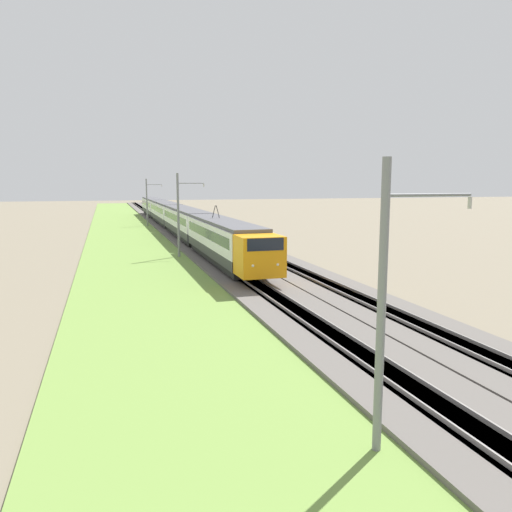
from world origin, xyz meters
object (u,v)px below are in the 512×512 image
at_px(passenger_train, 174,216).
at_px(catenary_mast_mid, 179,214).
at_px(catenary_mast_near, 384,306).
at_px(catenary_mast_far, 147,202).

distance_m(passenger_train, catenary_mast_mid, 25.16).
relative_size(catenary_mast_near, catenary_mast_far, 1.00).
bearing_deg(passenger_train, catenary_mast_near, -2.68).
distance_m(passenger_train, catenary_mast_far, 10.68).
distance_m(catenary_mast_near, catenary_mast_mid, 35.12).
height_order(passenger_train, catenary_mast_far, catenary_mast_far).
xyz_separation_m(catenary_mast_near, catenary_mast_far, (70.25, 0.00, 0.01)).
xyz_separation_m(passenger_train, catenary_mast_near, (-60.07, 2.81, 1.58)).
distance_m(passenger_train, catenary_mast_near, 60.15).
xyz_separation_m(catenary_mast_mid, catenary_mast_far, (35.12, -0.00, -0.12)).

